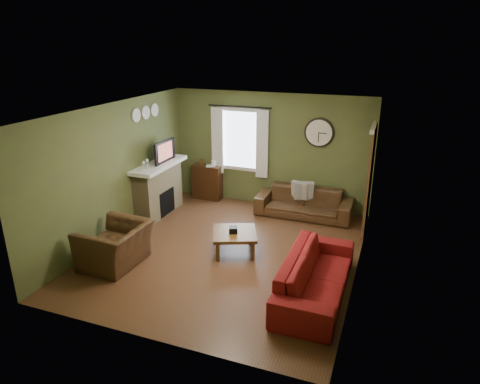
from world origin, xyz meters
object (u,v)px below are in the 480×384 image
(sofa_red, at_px, (316,275))
(coffee_table, at_px, (235,242))
(sofa_brown, at_px, (304,203))
(bookshelf, at_px, (207,182))
(armchair, at_px, (115,245))

(sofa_red, bearing_deg, coffee_table, 62.97)
(sofa_brown, bearing_deg, bookshelf, 174.44)
(sofa_red, xyz_separation_m, armchair, (-3.41, -0.29, 0.03))
(bookshelf, bearing_deg, sofa_brown, -5.56)
(bookshelf, bearing_deg, armchair, -91.94)
(bookshelf, distance_m, coffee_table, 2.90)
(coffee_table, bearing_deg, bookshelf, 124.67)
(armchair, relative_size, coffee_table, 1.44)
(sofa_red, bearing_deg, bookshelf, 45.62)
(armchair, bearing_deg, sofa_brown, 142.58)
(bookshelf, height_order, sofa_red, bookshelf)
(sofa_brown, relative_size, armchair, 1.87)
(sofa_red, distance_m, armchair, 3.42)
(sofa_brown, height_order, armchair, armchair)
(sofa_brown, relative_size, sofa_red, 0.92)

